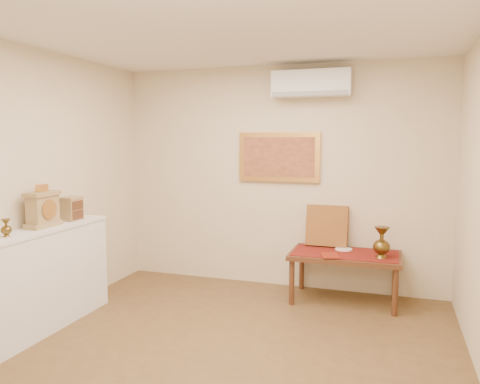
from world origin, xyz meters
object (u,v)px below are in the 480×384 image
at_px(display_ledge, 26,285).
at_px(brass_urn_tall, 382,239).
at_px(wooden_chest, 72,208).
at_px(low_table, 345,259).
at_px(mantel_clock, 43,209).

bearing_deg(display_ledge, brass_urn_tall, 30.07).
bearing_deg(wooden_chest, low_table, 24.46).
xyz_separation_m(display_ledge, low_table, (2.67, 1.88, -0.01)).
bearing_deg(mantel_clock, wooden_chest, 88.77).
distance_m(brass_urn_tall, mantel_clock, 3.44).
height_order(brass_urn_tall, low_table, brass_urn_tall).
bearing_deg(wooden_chest, brass_urn_tall, 19.91).
height_order(brass_urn_tall, mantel_clock, mantel_clock).
xyz_separation_m(mantel_clock, low_table, (2.68, 1.62, -0.67)).
relative_size(display_ledge, mantel_clock, 4.93).
bearing_deg(low_table, mantel_clock, -148.87).
bearing_deg(mantel_clock, low_table, 31.13).
distance_m(wooden_chest, low_table, 3.00).
xyz_separation_m(brass_urn_tall, display_ledge, (-3.06, -1.77, -0.27)).
relative_size(display_ledge, wooden_chest, 8.28).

